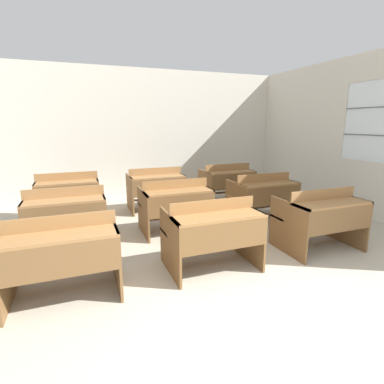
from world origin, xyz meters
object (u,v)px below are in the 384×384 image
(bench_second_left, at_px, (66,214))
(bench_second_right, at_px, (263,195))
(bench_front_left, at_px, (63,253))
(bench_front_center, at_px, (212,231))
(bench_third_right, at_px, (227,182))
(bench_second_center, at_px, (176,204))
(bench_third_left, at_px, (68,194))
(bench_front_right, at_px, (321,217))
(bench_third_center, at_px, (156,187))

(bench_second_left, bearing_deg, bench_second_right, -0.00)
(bench_front_left, bearing_deg, bench_front_center, 0.76)
(bench_second_left, height_order, bench_second_right, same)
(bench_front_center, bearing_deg, bench_second_right, 40.08)
(bench_third_right, bearing_deg, bench_second_center, -140.04)
(bench_front_left, height_order, bench_third_left, same)
(bench_front_right, bearing_deg, bench_second_right, 90.89)
(bench_front_right, bearing_deg, bench_third_left, 140.14)
(bench_second_right, height_order, bench_third_right, same)
(bench_front_left, relative_size, bench_third_center, 1.00)
(bench_front_center, distance_m, bench_second_left, 2.13)
(bench_front_left, xyz_separation_m, bench_third_center, (1.63, 2.74, 0.00))
(bench_second_left, distance_m, bench_second_right, 3.25)
(bench_front_right, bearing_deg, bench_third_right, 90.56)
(bench_second_left, xyz_separation_m, bench_third_center, (1.63, 1.36, 0.00))
(bench_front_center, bearing_deg, bench_third_left, 121.20)
(bench_second_right, distance_m, bench_third_left, 3.53)
(bench_front_right, xyz_separation_m, bench_second_center, (-1.66, 1.36, 0.00))
(bench_third_left, bearing_deg, bench_second_left, -89.94)
(bench_second_left, bearing_deg, bench_front_right, -22.68)
(bench_second_right, bearing_deg, bench_second_center, -179.83)
(bench_second_center, bearing_deg, bench_front_center, -88.71)
(bench_front_left, bearing_deg, bench_third_right, 40.14)
(bench_front_right, distance_m, bench_third_right, 2.73)
(bench_second_left, distance_m, bench_third_left, 1.37)
(bench_second_left, relative_size, bench_third_center, 1.00)
(bench_third_left, bearing_deg, bench_second_right, -22.78)
(bench_second_center, height_order, bench_second_right, same)
(bench_third_center, bearing_deg, bench_front_right, -58.99)
(bench_front_left, bearing_deg, bench_third_left, 90.07)
(bench_second_left, xyz_separation_m, bench_second_right, (3.25, -0.00, 0.00))
(bench_front_center, xyz_separation_m, bench_third_left, (-1.65, 2.72, 0.00))
(bench_front_center, xyz_separation_m, bench_third_right, (1.60, 2.72, 0.00))
(bench_third_right, bearing_deg, bench_third_center, -179.93)
(bench_front_center, xyz_separation_m, bench_second_center, (-0.03, 1.35, 0.00))
(bench_front_left, distance_m, bench_third_left, 2.74)
(bench_front_center, xyz_separation_m, bench_front_right, (1.63, -0.02, 0.00))
(bench_second_center, relative_size, bench_second_right, 1.00)
(bench_front_center, height_order, bench_front_right, same)
(bench_front_left, xyz_separation_m, bench_third_right, (3.25, 2.74, 0.00))
(bench_front_left, bearing_deg, bench_third_center, 59.17)
(bench_front_left, xyz_separation_m, bench_second_right, (3.25, 1.37, 0.00))
(bench_front_left, distance_m, bench_third_right, 4.25)
(bench_second_center, relative_size, bench_third_left, 1.00)
(bench_second_left, bearing_deg, bench_third_left, 90.06)
(bench_front_center, bearing_deg, bench_third_right, 59.46)
(bench_second_center, distance_m, bench_third_left, 2.12)
(bench_second_right, xyz_separation_m, bench_third_right, (-0.01, 1.36, 0.00))
(bench_third_center, bearing_deg, bench_second_right, -40.04)
(bench_second_center, bearing_deg, bench_second_left, 179.82)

